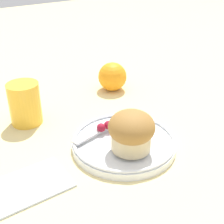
% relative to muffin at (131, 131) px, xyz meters
% --- Properties ---
extents(ground_plane, '(3.00, 3.00, 0.00)m').
position_rel_muffin_xyz_m(ground_plane, '(0.03, 0.04, -0.06)').
color(ground_plane, beige).
extents(plate, '(0.20, 0.20, 0.02)m').
position_rel_muffin_xyz_m(plate, '(0.01, 0.03, -0.05)').
color(plate, white).
rests_on(plate, ground_plane).
extents(muffin, '(0.08, 0.08, 0.07)m').
position_rel_muffin_xyz_m(muffin, '(0.00, 0.00, 0.00)').
color(muffin, beige).
rests_on(muffin, plate).
extents(cream_ramekin, '(0.05, 0.05, 0.02)m').
position_rel_muffin_xyz_m(cream_ramekin, '(0.05, 0.06, -0.03)').
color(cream_ramekin, silver).
rests_on(cream_ramekin, plate).
extents(berry_pair, '(0.03, 0.02, 0.02)m').
position_rel_muffin_xyz_m(berry_pair, '(-0.01, 0.08, -0.03)').
color(berry_pair, maroon).
rests_on(berry_pair, plate).
extents(butter_knife, '(0.16, 0.05, 0.00)m').
position_rel_muffin_xyz_m(butter_knife, '(-0.00, 0.08, -0.03)').
color(butter_knife, silver).
rests_on(butter_knife, plate).
extents(orange_fruit, '(0.07, 0.07, 0.07)m').
position_rel_muffin_xyz_m(orange_fruit, '(0.14, 0.26, -0.02)').
color(orange_fruit, orange).
rests_on(orange_fruit, ground_plane).
extents(juice_glass, '(0.07, 0.07, 0.09)m').
position_rel_muffin_xyz_m(juice_glass, '(-0.11, 0.23, -0.01)').
color(juice_glass, gold).
rests_on(juice_glass, ground_plane).
extents(folded_napkin, '(0.16, 0.09, 0.01)m').
position_rel_muffin_xyz_m(folded_napkin, '(-0.20, 0.03, -0.05)').
color(folded_napkin, '#B2BCCC').
rests_on(folded_napkin, ground_plane).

